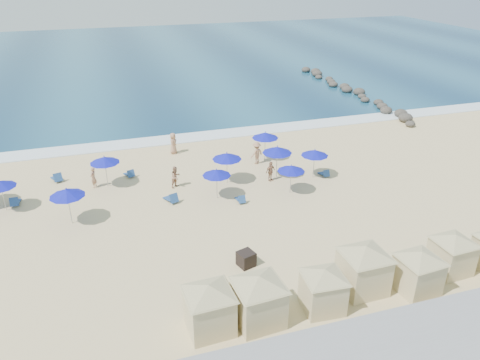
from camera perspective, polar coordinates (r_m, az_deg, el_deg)
name	(u,v)px	position (r m, az deg, el deg)	size (l,w,h in m)	color
ground	(218,220)	(30.79, -2.76, -4.84)	(160.00, 160.00, 0.00)	#D3BB86
ocean	(132,59)	(82.45, -13.04, 14.16)	(160.00, 80.00, 0.06)	#0E3350
surf_line	(175,139)	(44.53, -7.96, 4.95)	(160.00, 2.50, 0.08)	white
rock_jetty	(351,91)	(61.06, 13.40, 10.53)	(2.56, 26.66, 0.96)	#2D2925
trash_bin	(246,259)	(26.32, 0.75, -9.60)	(0.85, 0.85, 0.85)	black
cabana_0	(209,302)	(21.76, -3.81, -14.57)	(4.40, 4.40, 2.77)	#CBB98B
cabana_1	(259,293)	(22.08, 2.29, -13.62)	(4.56, 4.56, 2.87)	#CBB98B
cabana_2	(324,284)	(23.25, 10.15, -12.36)	(4.03, 4.03, 2.53)	#CBB98B
cabana_3	(364,262)	(24.72, 14.91, -9.69)	(4.64, 4.64, 2.91)	#CBB98B
cabana_4	(419,266)	(25.61, 20.99, -9.78)	(4.14, 4.14, 2.61)	#CBB98B
cabana_5	(453,248)	(27.77, 24.52, -7.58)	(4.08, 4.08, 2.56)	#CBB98B
umbrella_1	(0,184)	(34.74, -27.22, -0.42)	(2.03, 2.03, 2.31)	#A5A8AD
umbrella_2	(105,160)	(35.60, -16.19, 2.38)	(2.18, 2.18, 2.48)	#A5A8AD
umbrella_3	(67,193)	(31.27, -20.36, -1.46)	(2.23, 2.23, 2.54)	#A5A8AD
umbrella_4	(217,173)	(32.57, -2.88, 0.91)	(2.02, 2.02, 2.30)	#A5A8AD
umbrella_5	(227,156)	(34.75, -1.61, 2.92)	(2.21, 2.21, 2.52)	#A5A8AD
umbrella_6	(291,168)	(33.46, 6.26, 1.42)	(1.98, 1.98, 2.26)	#A5A8AD
umbrella_7	(265,135)	(38.95, 3.09, 5.48)	(2.22, 2.22, 2.52)	#A5A8AD
umbrella_8	(315,153)	(36.11, 9.10, 3.30)	(2.10, 2.10, 2.39)	#A5A8AD
umbrella_9	(277,150)	(35.79, 4.57, 3.69)	(2.30, 2.30, 2.61)	#A5A8AD
beach_chair_0	(15,202)	(35.93, -25.73, -2.40)	(0.60, 1.31, 0.72)	navy
beach_chair_1	(57,178)	(38.45, -21.42, 0.26)	(1.00, 1.51, 0.77)	navy
beach_chair_2	(130,174)	(37.53, -13.30, 0.74)	(0.88, 1.32, 0.67)	navy
beach_chair_3	(172,198)	(33.13, -8.34, -2.23)	(1.01, 1.50, 0.76)	navy
beach_chair_4	(241,199)	(32.77, 0.08, -2.35)	(0.51, 1.14, 0.63)	navy
beach_chair_5	(325,173)	(37.21, 10.26, 0.79)	(0.55, 1.15, 0.62)	navy
beachgoer_0	(93,177)	(36.25, -17.45, 0.30)	(0.59, 0.38, 1.61)	#A5775C
beachgoer_1	(176,177)	(34.94, -7.84, 0.38)	(0.80, 0.63, 1.65)	#A5775C
beachgoer_2	(270,171)	(35.72, 3.73, 1.08)	(0.92, 0.38, 1.56)	#A5775C
beachgoer_3	(257,153)	(38.62, 2.04, 3.31)	(1.20, 0.69, 1.86)	#A5775C
beachgoer_4	(173,143)	(41.06, -8.14, 4.46)	(0.91, 0.59, 1.87)	#A5775C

